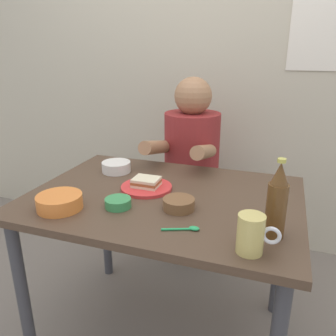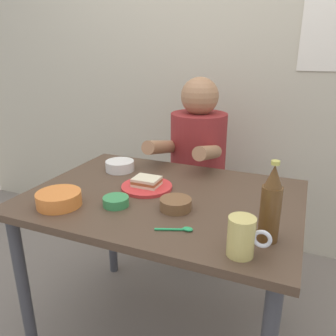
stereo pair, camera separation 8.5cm
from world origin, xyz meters
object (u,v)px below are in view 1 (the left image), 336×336
(stool, at_px, (190,212))
(plate_orange, at_px, (146,187))
(sandwich, at_px, (146,182))
(person_seated, at_px, (191,148))
(beer_bottle, at_px, (277,203))
(dining_table, at_px, (164,215))
(beer_mug, at_px, (251,234))
(soup_bowl_orange, at_px, (60,201))

(stool, xyz_separation_m, plate_orange, (-0.04, -0.60, 0.40))
(plate_orange, distance_m, sandwich, 0.02)
(person_seated, relative_size, beer_bottle, 2.75)
(sandwich, distance_m, beer_bottle, 0.59)
(stool, relative_size, beer_bottle, 1.72)
(dining_table, height_order, sandwich, sandwich)
(beer_mug, relative_size, soup_bowl_orange, 0.74)
(sandwich, xyz_separation_m, beer_bottle, (0.53, -0.23, 0.09))
(beer_bottle, height_order, soup_bowl_orange, beer_bottle)
(dining_table, xyz_separation_m, soup_bowl_orange, (-0.33, -0.25, 0.12))
(person_seated, relative_size, sandwich, 6.54)
(stool, distance_m, soup_bowl_orange, 1.01)
(dining_table, bearing_deg, person_seated, 94.96)
(dining_table, distance_m, person_seated, 0.63)
(plate_orange, xyz_separation_m, sandwich, (0.00, 0.00, 0.02))
(person_seated, bearing_deg, sandwich, -93.72)
(dining_table, bearing_deg, beer_mug, -39.10)
(beer_bottle, bearing_deg, soup_bowl_orange, -175.83)
(plate_orange, height_order, sandwich, sandwich)
(sandwich, bearing_deg, stool, 86.35)
(person_seated, bearing_deg, beer_mug, -64.89)
(plate_orange, height_order, beer_bottle, beer_bottle)
(stool, height_order, plate_orange, plate_orange)
(sandwich, relative_size, beer_mug, 0.87)
(dining_table, bearing_deg, plate_orange, 160.99)
(person_seated, distance_m, beer_mug, 1.03)
(stool, xyz_separation_m, person_seated, (0.00, -0.01, 0.42))
(dining_table, relative_size, beer_bottle, 4.20)
(plate_orange, bearing_deg, sandwich, 26.57)
(stool, bearing_deg, beer_mug, -65.15)
(plate_orange, distance_m, beer_bottle, 0.59)
(soup_bowl_orange, bearing_deg, stool, 72.79)
(dining_table, relative_size, sandwich, 10.00)
(beer_bottle, xyz_separation_m, soup_bowl_orange, (-0.77, -0.06, -0.09))
(person_seated, xyz_separation_m, soup_bowl_orange, (-0.27, -0.87, 0.01))
(soup_bowl_orange, bearing_deg, dining_table, 37.47)
(plate_orange, bearing_deg, beer_bottle, -22.92)
(dining_table, bearing_deg, soup_bowl_orange, -142.53)
(beer_bottle, distance_m, soup_bowl_orange, 0.78)
(soup_bowl_orange, bearing_deg, sandwich, 50.23)
(sandwich, height_order, beer_bottle, beer_bottle)
(dining_table, distance_m, soup_bowl_orange, 0.43)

